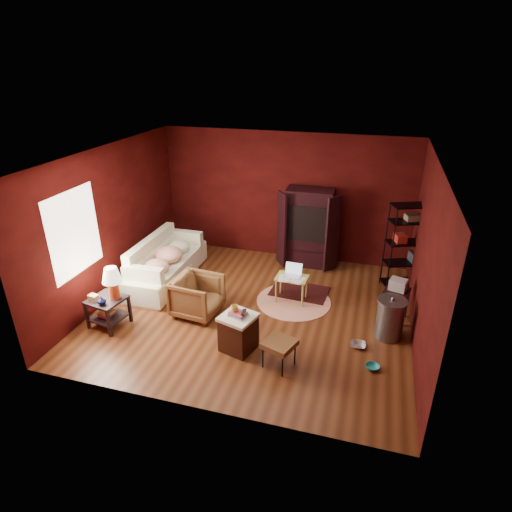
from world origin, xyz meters
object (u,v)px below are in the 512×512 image
(side_table, at_px, (110,291))
(tv_armoire, at_px, (308,227))
(hamper, at_px, (238,332))
(armchair, at_px, (197,294))
(wire_shelving, at_px, (410,243))
(laptop_desk, at_px, (292,279))
(sofa, at_px, (165,260))

(side_table, distance_m, tv_armoire, 4.28)
(hamper, bearing_deg, armchair, 143.02)
(side_table, xyz_separation_m, wire_shelving, (4.81, 2.80, 0.29))
(side_table, xyz_separation_m, laptop_desk, (2.76, 1.64, -0.21))
(sofa, bearing_deg, side_table, 175.16)
(side_table, xyz_separation_m, tv_armoire, (2.76, 3.26, 0.24))
(side_table, relative_size, tv_armoire, 0.64)
(armchair, relative_size, side_table, 0.73)
(wire_shelving, bearing_deg, side_table, -171.42)
(tv_armoire, bearing_deg, armchair, -121.83)
(hamper, distance_m, tv_armoire, 3.40)
(hamper, bearing_deg, sofa, 140.77)
(sofa, distance_m, hamper, 2.78)
(sofa, height_order, armchair, sofa)
(armchair, height_order, side_table, side_table)
(armchair, distance_m, side_table, 1.46)
(sofa, bearing_deg, laptop_desk, -92.23)
(wire_shelving, bearing_deg, hamper, -153.38)
(sofa, distance_m, laptop_desk, 2.64)
(side_table, distance_m, wire_shelving, 5.57)
(side_table, bearing_deg, armchair, 29.99)
(armchair, xyz_separation_m, hamper, (1.02, -0.77, -0.08))
(armchair, xyz_separation_m, wire_shelving, (3.56, 2.08, 0.55))
(laptop_desk, bearing_deg, armchair, -145.93)
(armchair, xyz_separation_m, side_table, (-1.25, -0.72, 0.26))
(tv_armoire, bearing_deg, hamper, -99.56)
(laptop_desk, height_order, tv_armoire, tv_armoire)
(sofa, bearing_deg, tv_armoire, -60.29)
(armchair, height_order, laptop_desk, armchair)
(sofa, relative_size, hamper, 3.30)
(laptop_desk, bearing_deg, wire_shelving, 32.36)
(laptop_desk, height_order, wire_shelving, wire_shelving)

